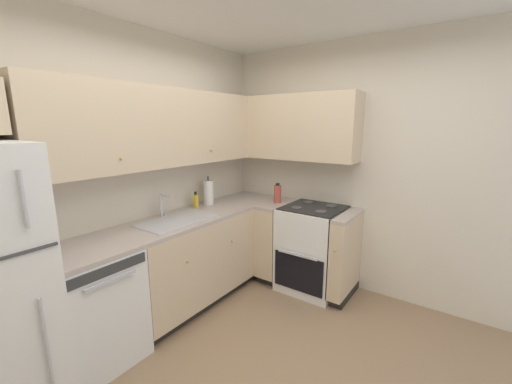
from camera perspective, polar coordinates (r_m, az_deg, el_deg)
wall_back at (r=3.02m, az=-23.02°, el=2.32°), size 3.51×0.05×2.63m
wall_right at (r=3.45m, az=19.19°, el=3.72°), size 0.05×3.27×2.63m
dishwasher at (r=2.78m, az=-27.78°, el=-18.15°), size 0.60×0.63×0.88m
lower_cabinets_back at (r=3.27m, az=-12.08°, el=-12.29°), size 1.35×0.62×0.88m
countertop_back at (r=3.11m, az=-12.45°, el=-4.69°), size 2.56×0.60×0.03m
lower_cabinets_right at (r=3.58m, az=8.11°, el=-9.93°), size 0.62×1.02×0.88m
countertop_right at (r=3.43m, az=8.31°, el=-2.93°), size 0.60×1.02×0.03m
oven_range at (r=3.53m, az=10.26°, el=-9.96°), size 0.68×0.62×1.06m
upper_cabinets_back at (r=2.99m, az=-17.36°, el=11.11°), size 2.24×0.34×0.69m
upper_cabinets_right at (r=3.56m, az=6.03°, el=11.65°), size 0.32×1.55×0.69m
sink at (r=3.00m, az=-14.08°, el=-5.82°), size 0.71×0.40×0.10m
faucet at (r=3.12m, az=-16.69°, el=-2.00°), size 0.07×0.16×0.22m
soap_bottle at (r=3.40m, az=-10.95°, el=-1.57°), size 0.06×0.06×0.17m
paper_towel_roll at (r=3.50m, az=-8.68°, el=-0.08°), size 0.11×0.11×0.33m
oil_bottle at (r=3.55m, az=3.95°, el=-0.32°), size 0.08×0.08×0.22m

